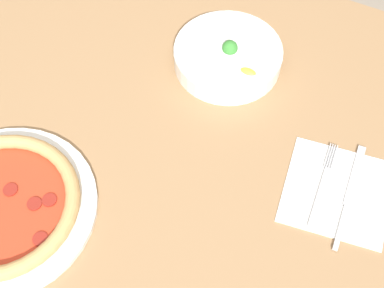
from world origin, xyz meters
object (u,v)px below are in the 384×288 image
(bowl, at_px, (228,55))
(fork, at_px, (322,185))
(pizza, at_px, (0,206))
(knife, at_px, (348,200))

(bowl, height_order, fork, bowl)
(fork, bearing_deg, pizza, 116.45)
(pizza, distance_m, fork, 0.57)
(bowl, bearing_deg, knife, -31.53)
(pizza, xyz_separation_m, fork, (0.49, 0.29, -0.01))
(pizza, distance_m, knife, 0.61)
(pizza, relative_size, knife, 1.51)
(knife, bearing_deg, fork, 76.89)
(fork, height_order, knife, same)
(bowl, bearing_deg, fork, -34.99)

